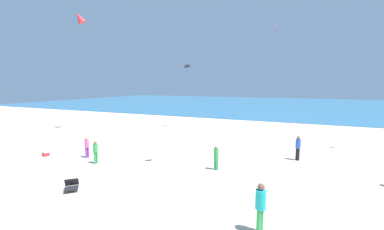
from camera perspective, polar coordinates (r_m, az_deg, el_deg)
The scene contains 12 objects.
ground_plane at distance 19.69m, azimuth 5.02°, elevation -6.82°, with size 120.00×120.00×0.00m, color beige.
ocean_water at distance 62.69m, azimuth 17.99°, elevation 2.47°, with size 120.00×60.00×0.05m, color teal.
beach_chair_near_camera at distance 12.56m, azimuth -26.55°, elevation -14.64°, with size 0.85×0.85×0.53m.
cooler_box at distance 19.14m, azimuth -31.24°, elevation -7.80°, with size 0.57×0.46×0.29m.
person_1 at distance 15.81m, azimuth -21.81°, elevation -7.80°, with size 0.28×0.28×1.39m.
person_2 at distance 17.27m, azimuth -23.56°, elevation -6.67°, with size 0.28×0.28×1.38m.
person_3 at distance 13.72m, azimuth 5.72°, elevation -9.52°, with size 0.35×0.35×1.41m.
person_4 at distance 16.71m, azimuth 23.73°, elevation -6.76°, with size 0.44×0.44×1.56m.
person_5 at distance 8.44m, azimuth 15.86°, elevation -19.69°, with size 0.41×0.41×1.67m.
kite_red at distance 27.63m, azimuth -24.99°, elevation 20.07°, with size 1.44×1.42×1.88m.
kite_magenta at distance 37.04m, azimuth 19.06°, elevation 19.39°, with size 0.17×0.78×1.47m.
kite_black at distance 26.44m, azimuth -1.30°, elevation 11.58°, with size 0.78×0.89×1.24m.
Camera 1 is at (6.04, -8.13, 4.73)m, focal length 22.61 mm.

